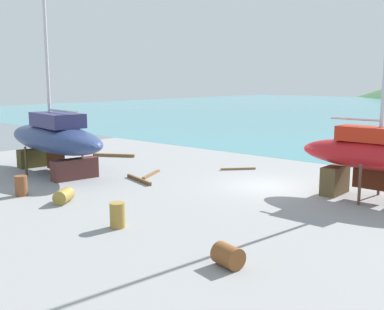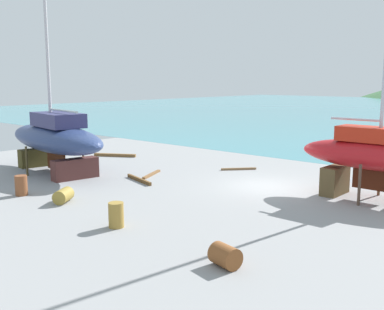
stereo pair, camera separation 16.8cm
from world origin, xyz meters
TOP-DOWN VIEW (x-y plane):
  - ground_plane at (0.00, -2.78)m, footprint 40.41×40.41m
  - sailboat_mid_port at (4.49, 0.75)m, footprint 6.19×2.37m
  - sailboat_far_slipway at (-10.71, -4.71)m, footprint 9.69×4.33m
  - worker at (2.20, 3.85)m, footprint 0.47×0.30m
  - barrel_ochre at (-4.89, -8.07)m, footprint 1.00×1.09m
  - barrel_blue_faded at (4.17, -8.87)m, footprint 0.91×0.78m
  - barrel_tipped_right at (-0.72, -8.67)m, footprint 0.68×0.68m
  - barrel_rust_mid at (-7.34, -8.61)m, footprint 0.58×0.58m
  - timber_long_fore at (-5.54, -3.28)m, footprint 2.40×0.78m
  - timber_short_skew at (-12.37, 0.72)m, footprint 2.58×1.66m
  - timber_long_aft at (-3.49, 2.47)m, footprint 1.43×1.62m
  - timber_plank_near at (-6.14, -1.83)m, footprint 1.04×2.03m

SIDE VIEW (x-z plane):
  - ground_plane at x=0.00m, z-range 0.00..0.00m
  - timber_plank_near at x=-6.14m, z-range 0.00..0.10m
  - timber_long_aft at x=-3.49m, z-range 0.00..0.11m
  - timber_long_fore at x=-5.54m, z-range 0.00..0.17m
  - timber_short_skew at x=-12.37m, z-range 0.00..0.19m
  - barrel_ochre at x=-4.89m, z-range 0.00..0.59m
  - barrel_blue_faded at x=4.17m, z-range 0.00..0.62m
  - barrel_tipped_right at x=-0.72m, z-range 0.00..0.88m
  - barrel_rust_mid at x=-7.34m, z-range 0.00..0.89m
  - worker at x=2.20m, z-range 0.03..1.66m
  - sailboat_mid_port at x=4.49m, z-range -3.51..7.24m
  - sailboat_far_slipway at x=-10.71m, z-range -4.86..8.70m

